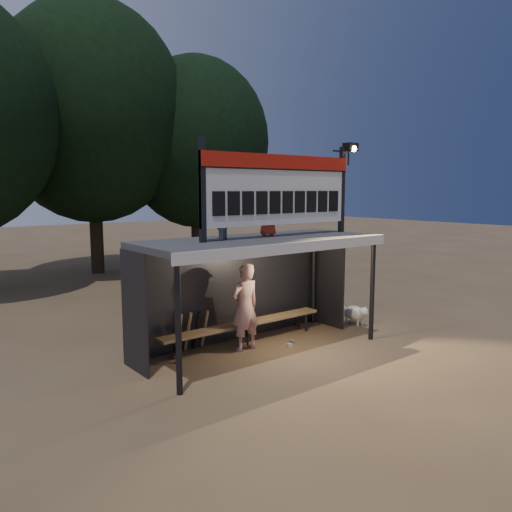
# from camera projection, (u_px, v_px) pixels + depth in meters

# --- Properties ---
(ground) EXTENTS (80.00, 80.00, 0.00)m
(ground) POSITION_uv_depth(u_px,v_px,m) (260.00, 351.00, 10.21)
(ground) COLOR brown
(ground) RESTS_ON ground
(player) EXTENTS (0.67, 0.44, 1.80)m
(player) POSITION_uv_depth(u_px,v_px,m) (245.00, 307.00, 10.16)
(player) COLOR silver
(player) RESTS_ON ground
(child_a) EXTENTS (0.70, 0.67, 1.13)m
(child_a) POSITION_uv_depth(u_px,v_px,m) (217.00, 210.00, 9.35)
(child_a) COLOR slate
(child_a) RESTS_ON dugout_shelter
(child_b) EXTENTS (0.52, 0.46, 0.89)m
(child_b) POSITION_uv_depth(u_px,v_px,m) (268.00, 215.00, 10.24)
(child_b) COLOR #A92B1A
(child_b) RESTS_ON dugout_shelter
(dugout_shelter) EXTENTS (5.10, 2.08, 2.32)m
(dugout_shelter) POSITION_uv_depth(u_px,v_px,m) (253.00, 260.00, 10.16)
(dugout_shelter) COLOR #38383A
(dugout_shelter) RESTS_ON ground
(scoreboard_assembly) EXTENTS (4.10, 0.27, 1.99)m
(scoreboard_assembly) POSITION_uv_depth(u_px,v_px,m) (282.00, 187.00, 10.11)
(scoreboard_assembly) COLOR black
(scoreboard_assembly) RESTS_ON dugout_shelter
(bench) EXTENTS (4.00, 0.35, 0.48)m
(bench) POSITION_uv_depth(u_px,v_px,m) (244.00, 324.00, 10.58)
(bench) COLOR olive
(bench) RESTS_ON ground
(tree_mid) EXTENTS (7.22, 7.22, 10.36)m
(tree_mid) POSITION_uv_depth(u_px,v_px,m) (91.00, 113.00, 18.94)
(tree_mid) COLOR #302215
(tree_mid) RESTS_ON ground
(tree_right) EXTENTS (6.08, 6.08, 8.72)m
(tree_right) POSITION_uv_depth(u_px,v_px,m) (196.00, 143.00, 20.76)
(tree_right) COLOR black
(tree_right) RESTS_ON ground
(dog) EXTENTS (0.36, 0.81, 0.49)m
(dog) POSITION_uv_depth(u_px,v_px,m) (356.00, 313.00, 12.17)
(dog) COLOR silver
(dog) RESTS_ON ground
(bats) EXTENTS (0.69, 0.35, 0.84)m
(bats) POSITION_uv_depth(u_px,v_px,m) (192.00, 331.00, 10.10)
(bats) COLOR olive
(bats) RESTS_ON ground
(litter) EXTENTS (3.66, 1.16, 0.08)m
(litter) POSITION_uv_depth(u_px,v_px,m) (252.00, 344.00, 10.50)
(litter) COLOR red
(litter) RESTS_ON ground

